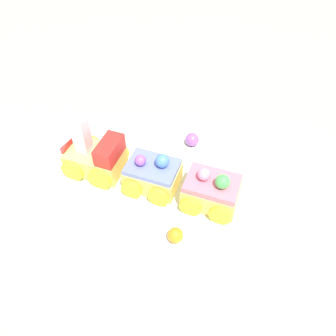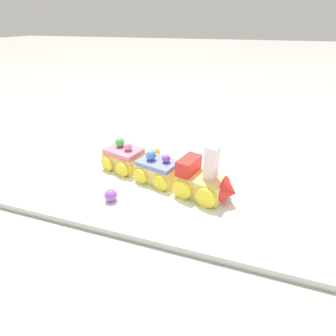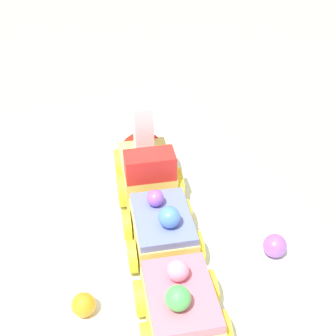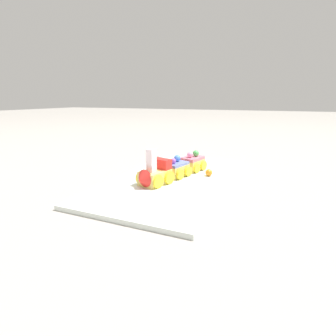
{
  "view_description": "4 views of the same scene",
  "coord_description": "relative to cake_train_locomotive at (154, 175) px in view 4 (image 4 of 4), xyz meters",
  "views": [
    {
      "loc": [
        -0.07,
        0.32,
        0.41
      ],
      "look_at": [
        -0.04,
        -0.01,
        0.04
      ],
      "focal_mm": 35.0,
      "sensor_mm": 36.0,
      "label": 1
    },
    {
      "loc": [
        0.15,
        -0.43,
        0.3
      ],
      "look_at": [
        0.0,
        0.01,
        0.04
      ],
      "focal_mm": 28.0,
      "sensor_mm": 36.0,
      "label": 2
    },
    {
      "loc": [
        -0.32,
        0.14,
        0.36
      ],
      "look_at": [
        0.02,
        -0.02,
        0.08
      ],
      "focal_mm": 50.0,
      "sensor_mm": 36.0,
      "label": 3
    },
    {
      "loc": [
        0.71,
        0.29,
        0.25
      ],
      "look_at": [
        0.05,
        0.0,
        0.05
      ],
      "focal_mm": 28.0,
      "sensor_mm": 36.0,
      "label": 4
    }
  ],
  "objects": [
    {
      "name": "display_board",
      "position": [
        -0.08,
        0.02,
        -0.03
      ],
      "size": [
        0.61,
        0.33,
        0.01
      ],
      "primitive_type": "cube",
      "color": "silver",
      "rests_on": "ground_plane"
    },
    {
      "name": "cake_car_blueberry",
      "position": [
        -0.1,
        0.03,
        -0.01
      ],
      "size": [
        0.09,
        0.09,
        0.06
      ],
      "rotation": [
        0.0,
        0.0,
        -0.26
      ],
      "color": "#EACC66",
      "rests_on": "display_board"
    },
    {
      "name": "cake_car_strawberry",
      "position": [
        -0.19,
        0.05,
        -0.0
      ],
      "size": [
        0.09,
        0.09,
        0.07
      ],
      "rotation": [
        0.0,
        0.0,
        -0.26
      ],
      "color": "#EACC66",
      "rests_on": "display_board"
    },
    {
      "name": "ground_plane",
      "position": [
        -0.08,
        0.02,
        -0.04
      ],
      "size": [
        10.0,
        10.0,
        0.0
      ],
      "primitive_type": "plane",
      "color": "gray"
    },
    {
      "name": "gumball_purple",
      "position": [
        -0.16,
        -0.07,
        -0.02
      ],
      "size": [
        0.02,
        0.02,
        0.02
      ],
      "primitive_type": "sphere",
      "color": "#9956C6",
      "rests_on": "display_board"
    },
    {
      "name": "cake_train_locomotive",
      "position": [
        0.0,
        0.0,
        0.0
      ],
      "size": [
        0.12,
        0.09,
        0.1
      ],
      "rotation": [
        0.0,
        0.0,
        -0.26
      ],
      "color": "#EACC66",
      "rests_on": "display_board"
    },
    {
      "name": "gumball_orange",
      "position": [
        -0.14,
        0.12,
        -0.02
      ],
      "size": [
        0.02,
        0.02,
        0.02
      ],
      "primitive_type": "sphere",
      "color": "orange",
      "rests_on": "display_board"
    }
  ]
}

